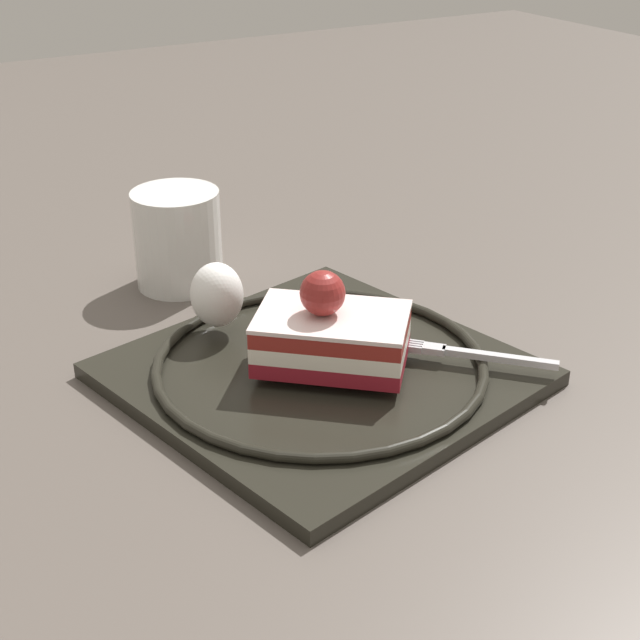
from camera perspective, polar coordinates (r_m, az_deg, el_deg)
The scene contains 6 objects.
ground_plane at distance 0.68m, azimuth 1.16°, elevation -2.72°, with size 2.40×2.40×0.00m, color #574E48.
dessert_plate at distance 0.65m, azimuth 0.00°, elevation -3.10°, with size 0.30×0.30×0.02m.
cake_slice at distance 0.63m, azimuth 0.68°, elevation -0.85°, with size 0.12×0.12×0.07m.
whipped_cream_dollop at distance 0.68m, azimuth -6.38°, elevation 1.56°, with size 0.04×0.04×0.05m, color white.
fork at distance 0.66m, azimuth 8.82°, elevation -2.02°, with size 0.09×0.10×0.00m.
drink_glass_far at distance 0.80m, azimuth -8.74°, elevation 4.63°, with size 0.07×0.07×0.08m.
Camera 1 is at (-0.31, -0.50, 0.34)m, focal length 51.86 mm.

